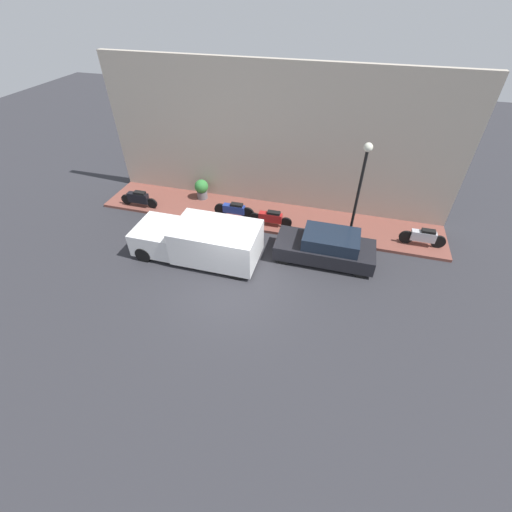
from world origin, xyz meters
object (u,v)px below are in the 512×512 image
(delivery_van, at_px, (199,240))
(potted_plant, at_px, (202,188))
(motorcycle_red, at_px, (271,218))
(parked_car, at_px, (326,247))
(motorcycle_black, at_px, (139,198))
(scooter_silver, at_px, (423,237))
(streetlamp, at_px, (361,178))
(motorcycle_blue, at_px, (234,210))

(delivery_van, height_order, potted_plant, delivery_van)
(motorcycle_red, relative_size, potted_plant, 1.96)
(delivery_van, relative_size, motorcycle_red, 2.58)
(motorcycle_red, bearing_deg, potted_plant, 69.86)
(parked_car, distance_m, motorcycle_black, 9.71)
(scooter_silver, bearing_deg, potted_plant, 83.45)
(scooter_silver, relative_size, motorcycle_black, 0.96)
(scooter_silver, height_order, streetlamp, streetlamp)
(streetlamp, bearing_deg, parked_car, 149.68)
(delivery_van, distance_m, motorcycle_red, 3.73)
(delivery_van, distance_m, scooter_silver, 9.61)
(delivery_van, xyz_separation_m, motorcycle_black, (2.75, 4.46, -0.26))
(motorcycle_blue, bearing_deg, parked_car, -111.81)
(motorcycle_black, bearing_deg, streetlamp, -90.16)
(motorcycle_red, bearing_deg, streetlamp, -92.19)
(motorcycle_black, relative_size, streetlamp, 0.45)
(motorcycle_red, bearing_deg, motorcycle_black, 90.92)
(parked_car, height_order, delivery_van, delivery_van)
(parked_car, xyz_separation_m, delivery_van, (-1.20, 5.13, 0.21))
(motorcycle_black, distance_m, potted_plant, 3.20)
(scooter_silver, xyz_separation_m, motorcycle_red, (-0.25, 6.71, -0.03))
(motorcycle_blue, relative_size, streetlamp, 0.45)
(delivery_van, relative_size, scooter_silver, 2.74)
(motorcycle_red, xyz_separation_m, potted_plant, (1.49, 4.06, 0.16))
(delivery_van, xyz_separation_m, motorcycle_blue, (3.04, -0.53, -0.27))
(scooter_silver, bearing_deg, motorcycle_black, 91.53)
(motorcycle_red, distance_m, streetlamp, 4.45)
(parked_car, xyz_separation_m, motorcycle_black, (1.55, 9.59, -0.05))
(parked_car, xyz_separation_m, motorcycle_blue, (1.84, 4.60, -0.07))
(motorcycle_black, bearing_deg, motorcycle_red, -89.08)
(potted_plant, bearing_deg, delivery_van, -158.85)
(motorcycle_red, height_order, motorcycle_black, motorcycle_black)
(motorcycle_blue, relative_size, motorcycle_red, 0.98)
(motorcycle_red, bearing_deg, delivery_van, 140.24)
(delivery_van, height_order, motorcycle_red, delivery_van)
(delivery_van, xyz_separation_m, scooter_silver, (3.11, -9.09, -0.26))
(parked_car, relative_size, streetlamp, 0.92)
(motorcycle_blue, distance_m, streetlamp, 6.06)
(motorcycle_black, xyz_separation_m, streetlamp, (-0.03, -10.47, 2.53))
(delivery_van, bearing_deg, motorcycle_red, -39.76)
(motorcycle_red, bearing_deg, parked_car, -121.08)
(parked_car, height_order, motorcycle_red, parked_car)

